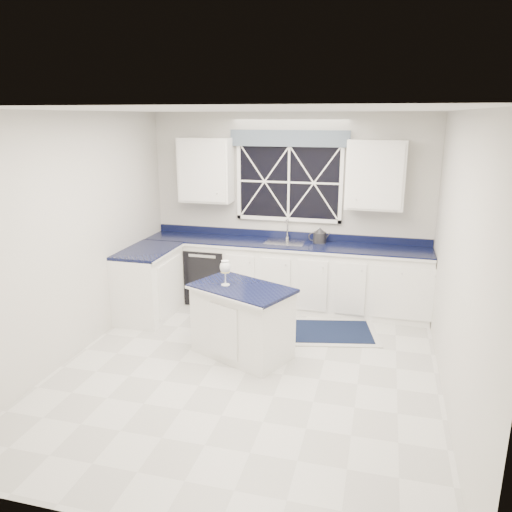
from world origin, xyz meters
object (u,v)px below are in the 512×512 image
(dishwasher, at_px, (211,273))
(kettle, at_px, (320,236))
(island, at_px, (242,321))
(wine_glass, at_px, (225,268))
(faucet, at_px, (287,229))
(soap_bottle, at_px, (318,235))

(dishwasher, height_order, kettle, kettle)
(island, bearing_deg, wine_glass, -157.54)
(island, relative_size, wine_glass, 4.46)
(faucet, height_order, island, faucet)
(dishwasher, bearing_deg, faucet, 10.02)
(faucet, distance_m, soap_bottle, 0.45)
(island, xyz_separation_m, wine_glass, (-0.19, 0.01, 0.61))
(wine_glass, bearing_deg, island, -1.52)
(dishwasher, distance_m, wine_glass, 1.87)
(faucet, bearing_deg, wine_glass, -100.96)
(wine_glass, bearing_deg, soap_bottle, 66.56)
(dishwasher, distance_m, soap_bottle, 1.68)
(dishwasher, relative_size, wine_glass, 2.87)
(dishwasher, height_order, soap_bottle, soap_bottle)
(wine_glass, bearing_deg, faucet, 79.04)
(dishwasher, relative_size, soap_bottle, 4.38)
(island, distance_m, soap_bottle, 2.01)
(dishwasher, xyz_separation_m, wine_glass, (0.75, -1.59, 0.61))
(faucet, xyz_separation_m, wine_glass, (-0.35, -1.79, -0.08))
(island, distance_m, kettle, 1.94)
(faucet, bearing_deg, island, -94.87)
(wine_glass, xyz_separation_m, soap_bottle, (0.79, 1.81, 0.02))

